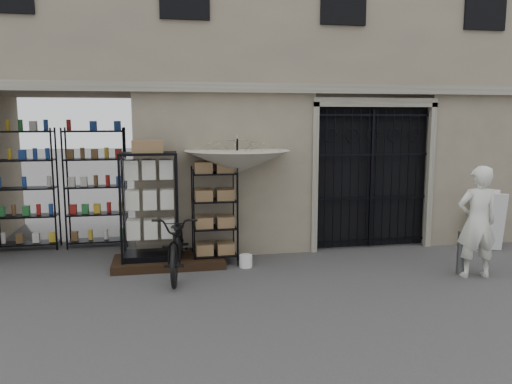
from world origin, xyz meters
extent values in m
plane|color=black|center=(0.00, 0.00, 0.00)|extent=(80.00, 80.00, 0.00)
cube|color=gray|center=(0.00, 4.00, 4.50)|extent=(14.00, 4.00, 9.00)
cube|color=black|center=(-4.50, 2.80, 1.50)|extent=(3.00, 1.70, 3.00)
cube|color=black|center=(-4.55, 3.30, 1.25)|extent=(2.70, 0.50, 2.50)
cube|color=black|center=(1.75, 2.28, 1.50)|extent=(2.50, 0.06, 3.00)
cube|color=black|center=(1.75, 2.12, 1.45)|extent=(0.05, 0.05, 2.80)
cube|color=black|center=(-2.40, 1.55, 0.07)|extent=(2.00, 0.90, 0.15)
cube|color=black|center=(-2.72, 1.57, 0.20)|extent=(0.99, 0.63, 0.11)
cube|color=silver|center=(-2.70, 1.27, 1.12)|extent=(0.90, 0.05, 1.81)
cube|color=silver|center=(-2.72, 1.57, 1.01)|extent=(0.83, 0.46, 1.51)
cube|color=olive|center=(-2.72, 1.57, 2.14)|extent=(0.55, 0.43, 0.22)
cube|color=black|center=(-1.55, 1.61, 0.90)|extent=(0.83, 0.62, 1.80)
cube|color=olive|center=(-1.55, 1.61, 0.84)|extent=(0.71, 0.50, 1.35)
cylinder|color=black|center=(-1.10, 1.66, 1.16)|extent=(0.04, 0.04, 2.32)
imported|color=#B3AE9B|center=(-1.10, 1.66, 2.00)|extent=(1.90, 1.93, 1.56)
cylinder|color=white|center=(-1.02, 1.21, 0.11)|extent=(0.25, 0.25, 0.23)
imported|color=black|center=(-2.24, 1.01, 0.00)|extent=(0.83, 1.16, 2.09)
cylinder|color=#585A5C|center=(2.58, 0.13, 0.38)|extent=(0.18, 0.18, 0.76)
imported|color=silver|center=(2.72, -0.04, 0.00)|extent=(0.90, 1.97, 0.46)
cube|color=silver|center=(3.97, 1.34, 0.62)|extent=(0.63, 0.47, 1.20)
cube|color=silver|center=(4.11, 1.69, 0.62)|extent=(0.63, 0.47, 1.20)
camera|label=1|loc=(-2.44, -7.46, 2.68)|focal=35.00mm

